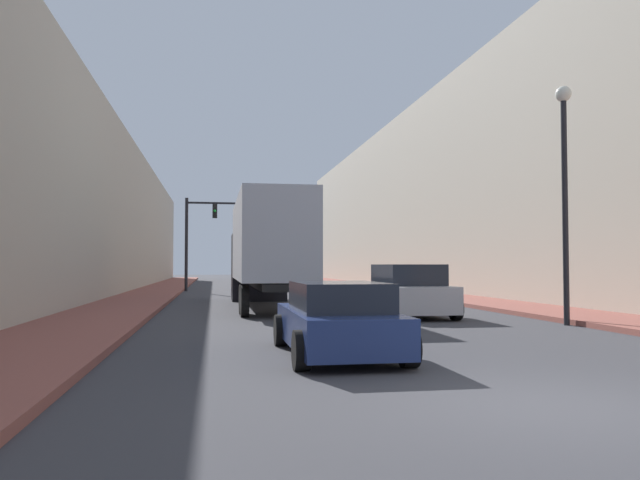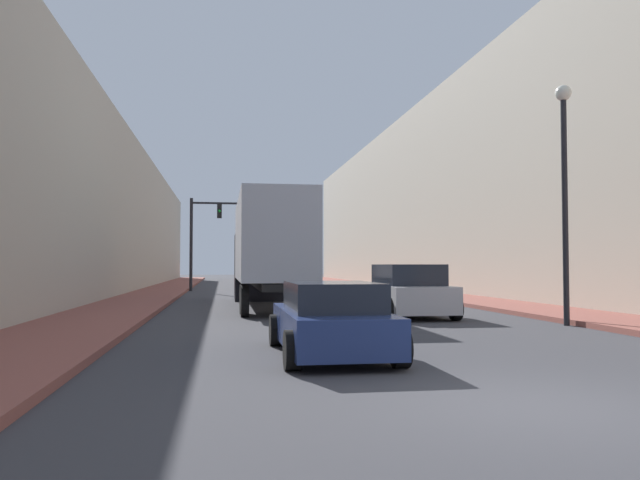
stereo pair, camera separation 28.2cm
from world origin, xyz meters
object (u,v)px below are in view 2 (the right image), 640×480
at_px(suv_car, 406,292).
at_px(street_lamp, 564,170).
at_px(sedan_car, 331,320).
at_px(traffic_signal_gantry, 223,224).
at_px(semi_truck, 269,248).

bearing_deg(suv_car, street_lamp, -47.21).
bearing_deg(sedan_car, street_lamp, 31.82).
xyz_separation_m(sedan_car, traffic_signal_gantry, (-1.96, 29.05, 3.63)).
xyz_separation_m(suv_car, traffic_signal_gantry, (-5.87, 20.82, 3.48)).
distance_m(semi_truck, traffic_signal_gantry, 16.01).
bearing_deg(sedan_car, traffic_signal_gantry, 93.86).
distance_m(semi_truck, street_lamp, 11.67).
relative_size(semi_truck, suv_car, 2.45).
height_order(suv_car, traffic_signal_gantry, traffic_signal_gantry).
relative_size(semi_truck, sedan_car, 2.69).
bearing_deg(street_lamp, suv_car, 132.79).
bearing_deg(semi_truck, suv_car, -50.80).
bearing_deg(suv_car, semi_truck, 129.20).
xyz_separation_m(semi_truck, street_lamp, (7.51, -8.72, 1.96)).
bearing_deg(suv_car, traffic_signal_gantry, 105.75).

